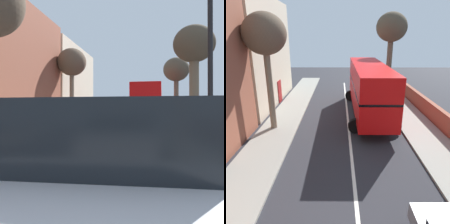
{
  "view_description": "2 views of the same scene",
  "coord_description": "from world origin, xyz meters",
  "views": [
    {
      "loc": [
        3.0,
        -11.68,
        1.53
      ],
      "look_at": [
        -0.76,
        7.91,
        1.64
      ],
      "focal_mm": 41.82,
      "sensor_mm": 36.0,
      "label": 1
    },
    {
      "loc": [
        -0.68,
        -2.7,
        6.27
      ],
      "look_at": [
        -0.77,
        12.5,
        0.88
      ],
      "focal_mm": 35.1,
      "sensor_mm": 36.0,
      "label": 2
    }
  ],
  "objects": [
    {
      "name": "double_decker_bus",
      "position": [
        1.7,
        14.64,
        2.36
      ],
      "size": [
        3.57,
        11.35,
        4.06
      ],
      "color": "red",
      "rests_on": "ground"
    },
    {
      "name": "street_tree_right_1",
      "position": [
        4.74,
        21.58,
        6.76
      ],
      "size": [
        3.19,
        3.19,
        8.37
      ],
      "color": "brown",
      "rests_on": "sidewalk_right"
    },
    {
      "name": "street_tree_left_4",
      "position": [
        -5.25,
        11.42,
        6.15
      ],
      "size": [
        2.69,
        2.69,
        7.47
      ],
      "color": "#7A6B56",
      "rests_on": "sidewalk_left"
    }
  ]
}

